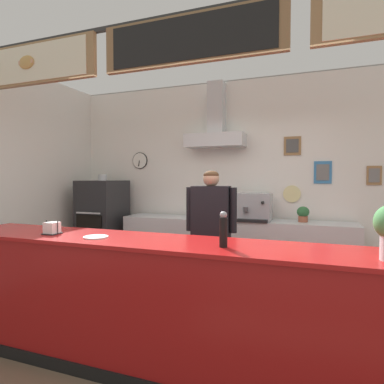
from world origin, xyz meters
TOP-DOWN VIEW (x-y plane):
  - ground_plane at (0.00, 0.00)m, footprint 6.94×6.94m
  - back_wall_assembly at (-0.02, 2.28)m, footprint 5.78×2.54m
  - service_counter at (0.00, -0.33)m, footprint 4.20×0.65m
  - back_prep_counter at (-0.10, 2.02)m, footprint 3.36×0.55m
  - pizza_oven at (-2.23, 1.85)m, footprint 0.62×0.73m
  - shop_worker at (-0.06, 0.82)m, footprint 0.57×0.25m
  - espresso_machine at (0.22, 1.99)m, footprint 0.45×0.45m
  - potted_oregano at (-0.57, 2.06)m, footprint 0.21×0.21m
  - potted_basil at (0.86, 2.06)m, footprint 0.16×0.16m
  - pepper_grinder at (0.41, -0.39)m, footprint 0.06×0.06m
  - condiment_plate at (-0.67, -0.41)m, footprint 0.20×0.20m
  - napkin_holder at (-1.13, -0.40)m, footprint 0.13×0.12m

SIDE VIEW (x-z plane):
  - ground_plane at x=0.00m, z-range 0.00..0.00m
  - back_prep_counter at x=-0.10m, z-range -0.01..0.92m
  - service_counter at x=0.00m, z-range 0.00..1.03m
  - pizza_oven at x=-2.23m, z-range -0.05..1.54m
  - shop_worker at x=-0.06m, z-range 0.06..1.66m
  - condiment_plate at x=-0.67m, z-range 1.03..1.05m
  - potted_basil at x=0.86m, z-range 0.94..1.15m
  - potted_oregano at x=-0.57m, z-range 0.94..1.19m
  - napkin_holder at x=-1.13m, z-range 1.02..1.14m
  - espresso_machine at x=0.22m, z-range 0.92..1.31m
  - pepper_grinder at x=0.41m, z-range 1.03..1.29m
  - back_wall_assembly at x=-0.02m, z-range 0.10..3.13m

